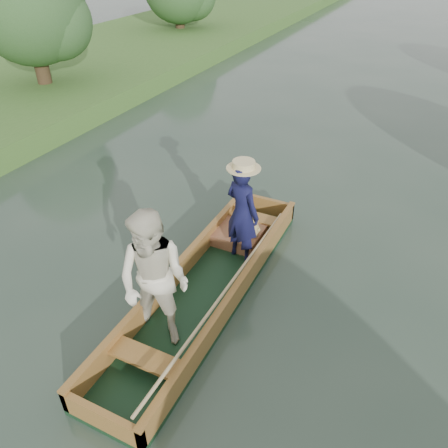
% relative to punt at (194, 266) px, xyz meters
% --- Properties ---
extents(ground, '(120.00, 120.00, 0.00)m').
position_rel_punt_xyz_m(ground, '(0.05, 0.26, -0.75)').
color(ground, '#283D30').
rests_on(ground, ground).
extents(trees_far, '(22.95, 15.97, 4.43)m').
position_rel_punt_xyz_m(trees_far, '(1.31, 9.11, 1.70)').
color(trees_far, '#47331E').
rests_on(trees_far, ground).
extents(punt, '(1.21, 5.00, 2.06)m').
position_rel_punt_xyz_m(punt, '(0.00, 0.00, 0.00)').
color(punt, black).
rests_on(punt, ground).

